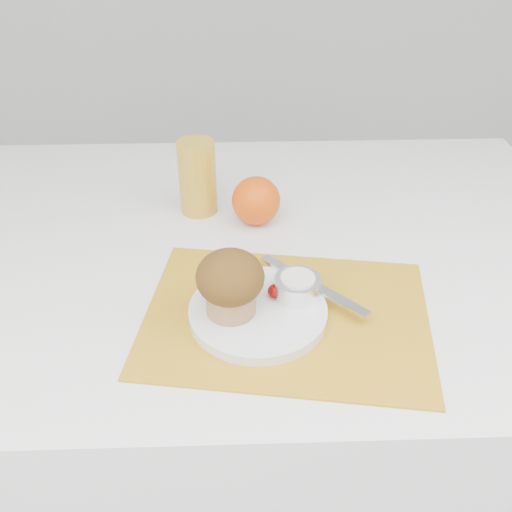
{
  "coord_description": "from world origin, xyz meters",
  "views": [
    {
      "loc": [
        -0.0,
        -0.74,
        1.29
      ],
      "look_at": [
        0.02,
        -0.06,
        0.8
      ],
      "focal_mm": 40.0,
      "sensor_mm": 36.0,
      "label": 1
    }
  ],
  "objects_px": {
    "plate": "(258,312)",
    "table": "(245,392)",
    "muffin": "(230,282)",
    "orange": "(256,201)",
    "juice_glass": "(197,177)"
  },
  "relations": [
    {
      "from": "table",
      "to": "juice_glass",
      "type": "height_order",
      "value": "juice_glass"
    },
    {
      "from": "plate",
      "to": "orange",
      "type": "bearing_deg",
      "value": 88.67
    },
    {
      "from": "plate",
      "to": "muffin",
      "type": "xyz_separation_m",
      "value": [
        -0.04,
        -0.0,
        0.06
      ]
    },
    {
      "from": "juice_glass",
      "to": "orange",
      "type": "bearing_deg",
      "value": -23.17
    },
    {
      "from": "plate",
      "to": "table",
      "type": "bearing_deg",
      "value": 95.45
    },
    {
      "from": "plate",
      "to": "muffin",
      "type": "relative_size",
      "value": 2.06
    },
    {
      "from": "table",
      "to": "orange",
      "type": "height_order",
      "value": "orange"
    },
    {
      "from": "juice_glass",
      "to": "muffin",
      "type": "bearing_deg",
      "value": -78.99
    },
    {
      "from": "orange",
      "to": "muffin",
      "type": "relative_size",
      "value": 0.9
    },
    {
      "from": "table",
      "to": "muffin",
      "type": "distance_m",
      "value": 0.48
    },
    {
      "from": "plate",
      "to": "juice_glass",
      "type": "xyz_separation_m",
      "value": [
        -0.1,
        0.3,
        0.06
      ]
    },
    {
      "from": "juice_glass",
      "to": "muffin",
      "type": "height_order",
      "value": "juice_glass"
    },
    {
      "from": "orange",
      "to": "table",
      "type": "bearing_deg",
      "value": -110.91
    },
    {
      "from": "plate",
      "to": "juice_glass",
      "type": "height_order",
      "value": "juice_glass"
    },
    {
      "from": "table",
      "to": "plate",
      "type": "distance_m",
      "value": 0.43
    }
  ]
}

